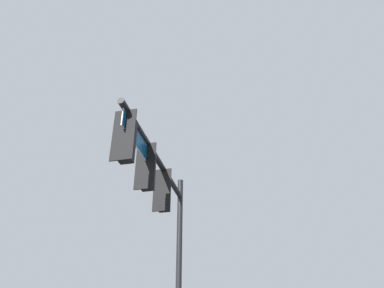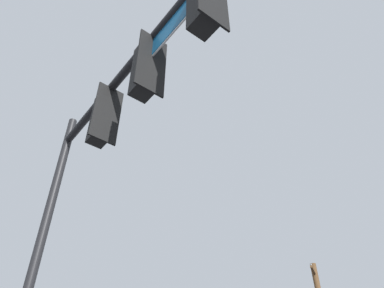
% 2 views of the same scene
% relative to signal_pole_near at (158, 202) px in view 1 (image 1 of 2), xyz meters
% --- Properties ---
extents(signal_pole_near, '(5.46, 0.77, 7.32)m').
position_rel_signal_pole_near_xyz_m(signal_pole_near, '(0.00, 0.00, 0.00)').
color(signal_pole_near, black).
rests_on(signal_pole_near, ground_plane).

